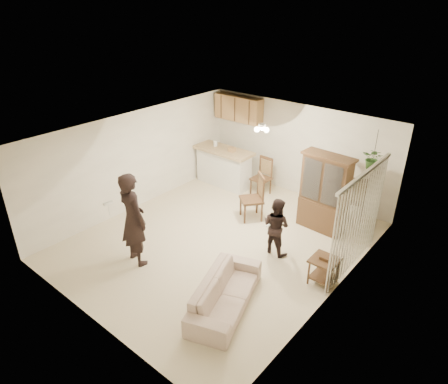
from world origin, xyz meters
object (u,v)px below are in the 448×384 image
Objects in this scene: china_hutch at (324,194)px; adult at (134,224)px; side_table at (323,271)px; chair_hutch_right at (353,206)px; chair_hutch_left at (251,206)px; sofa at (225,289)px; child at (276,225)px; chair_bar at (261,184)px.

adult is at bearing -119.66° from china_hutch.
chair_hutch_right is (-0.60, 2.71, 0.05)m from side_table.
chair_hutch_left is (0.78, 2.95, -0.57)m from adult.
sofa is 4.42m from chair_hutch_right.
chair_hutch_right is at bearing 102.56° from side_table.
child is (-0.25, 1.97, 0.31)m from sofa.
child is 1.28× the size of chair_bar.
chair_hutch_left reaches higher than chair_bar.
child is 1.16× the size of chair_hutch_left.
side_table is (0.98, -1.80, -0.64)m from china_hutch.
adult is (-2.27, -0.14, 0.53)m from sofa.
side_table is 0.58× the size of chair_bar.
china_hutch is (0.31, 1.51, 0.25)m from child.
child reaches higher than side_table.
sofa is 1.61× the size of chair_hutch_left.
china_hutch reaches higher than chair_bar.
child is 2.79m from chair_bar.
china_hutch reaches higher than side_table.
adult is 5.32m from chair_hutch_right.
child is 1.13× the size of chair_hutch_right.
chair_bar is (0.19, 4.18, -0.60)m from adult.
side_table is at bearing 170.29° from child.
side_table is 2.77m from chair_hutch_left.
adult reaches higher than sofa.
chair_bar is at bearing -84.54° from adult.
sofa is at bearing -23.45° from chair_hutch_left.
side_table is 2.78m from chair_hutch_right.
sofa is at bearing -121.60° from side_table.
china_hutch is 1.80m from chair_hutch_left.
chair_hutch_right is at bearing -24.82° from sofa.
sofa is at bearing -60.00° from chair_bar.
china_hutch reaches higher than adult.
child is 1.54m from chair_hutch_left.
adult is at bearing -151.08° from side_table.
china_hutch is 1.15m from chair_hutch_right.
sofa is 1.57× the size of chair_hutch_right.
side_table is (1.04, 1.68, -0.08)m from sofa.
adult is 3.10m from chair_hutch_left.
china_hutch is 2.30m from chair_bar.
chair_hutch_left is at bearing 8.89° from sofa.
chair_hutch_right is at bearing 70.84° from china_hutch.
china_hutch is 2.14m from side_table.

